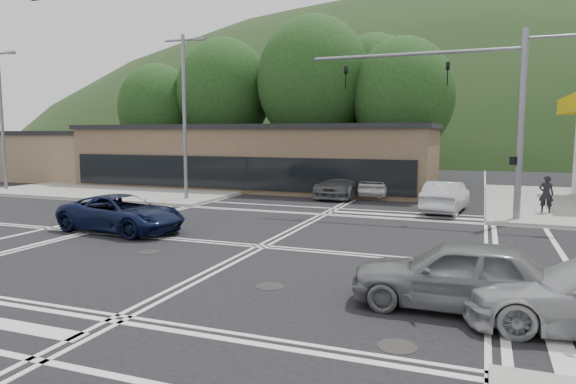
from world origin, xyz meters
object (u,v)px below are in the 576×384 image
(car_queue_b, at_px, (379,184))
(car_northbound, at_px, (345,183))
(car_queue_a, at_px, (446,197))
(pedestrian, at_px, (546,194))
(car_blue_west, at_px, (122,213))
(car_grey_center, at_px, (458,274))

(car_queue_b, bearing_deg, car_northbound, 25.20)
(car_queue_a, relative_size, pedestrian, 2.64)
(car_queue_b, distance_m, car_northbound, 2.06)
(car_blue_west, bearing_deg, car_queue_a, -43.20)
(car_grey_center, relative_size, car_queue_a, 0.99)
(car_queue_b, relative_size, car_northbound, 0.80)
(car_blue_west, distance_m, car_northbound, 14.44)
(car_blue_west, xyz_separation_m, car_northbound, (5.24, 13.45, 0.11))
(car_blue_west, xyz_separation_m, car_grey_center, (12.41, -4.58, 0.06))
(car_grey_center, height_order, car_northbound, car_northbound)
(car_queue_b, bearing_deg, car_blue_west, 64.20)
(car_grey_center, distance_m, car_queue_b, 19.62)
(car_queue_b, xyz_separation_m, pedestrian, (8.45, -4.39, 0.24))
(car_blue_west, xyz_separation_m, car_queue_b, (7.11, 14.31, 0.06))
(car_grey_center, xyz_separation_m, pedestrian, (3.15, 14.50, 0.24))
(pedestrian, bearing_deg, car_queue_a, 11.09)
(car_queue_a, bearing_deg, car_grey_center, 100.92)
(car_northbound, bearing_deg, car_queue_b, 28.86)
(car_blue_west, distance_m, pedestrian, 18.45)
(car_blue_west, height_order, car_queue_b, car_queue_b)
(car_queue_b, bearing_deg, pedestrian, 153.13)
(car_northbound, bearing_deg, car_grey_center, -64.03)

